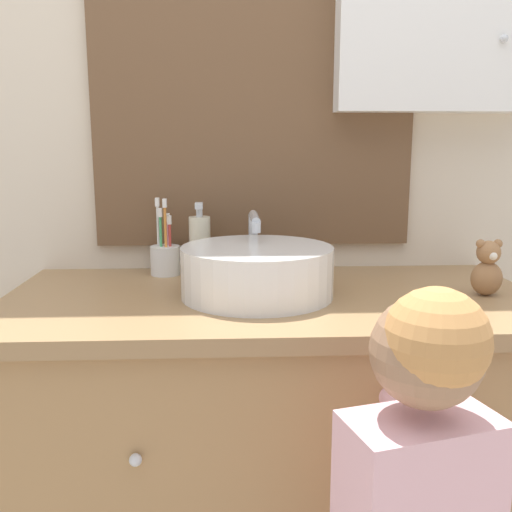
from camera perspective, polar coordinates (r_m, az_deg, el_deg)
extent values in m
cube|color=beige|center=(1.59, 0.76, 13.87)|extent=(3.20, 0.06, 2.50)
cube|color=brown|center=(1.57, -0.23, 20.99)|extent=(0.85, 0.02, 1.08)
cube|color=#B2C1CC|center=(1.56, -0.22, 21.03)|extent=(0.79, 0.01, 1.02)
sphere|color=silver|center=(1.62, 23.57, 19.31)|extent=(0.02, 0.02, 0.02)
cube|color=#A37A4C|center=(1.48, 1.50, -20.43)|extent=(1.17, 0.55, 0.80)
cube|color=#99754C|center=(1.31, 1.60, -4.62)|extent=(1.21, 0.59, 0.03)
sphere|color=silver|center=(1.14, -11.96, -19.32)|extent=(0.02, 0.02, 0.02)
sphere|color=silver|center=(1.18, 16.71, -18.29)|extent=(0.02, 0.02, 0.02)
cylinder|color=white|center=(1.28, 0.10, -1.56)|extent=(0.34, 0.34, 0.11)
cylinder|color=silver|center=(1.27, 0.11, 0.77)|extent=(0.28, 0.28, 0.01)
cylinder|color=silver|center=(1.46, -0.28, 1.05)|extent=(0.02, 0.02, 0.16)
cylinder|color=silver|center=(1.38, -0.14, 3.83)|extent=(0.02, 0.15, 0.02)
cylinder|color=silver|center=(1.30, 0.01, 2.88)|extent=(0.02, 0.02, 0.02)
sphere|color=white|center=(1.48, 3.35, -0.74)|extent=(0.05, 0.05, 0.05)
cylinder|color=silver|center=(1.51, -9.05, -0.43)|extent=(0.08, 0.08, 0.08)
cylinder|color=#D6423D|center=(1.50, -8.59, 1.26)|extent=(0.01, 0.01, 0.14)
cube|color=white|center=(1.49, -8.66, 3.59)|extent=(0.01, 0.02, 0.02)
cylinder|color=pink|center=(1.52, -8.76, 1.44)|extent=(0.01, 0.01, 0.15)
cube|color=white|center=(1.51, -8.83, 3.80)|extent=(0.01, 0.02, 0.02)
cylinder|color=white|center=(1.52, -9.75, 2.18)|extent=(0.01, 0.01, 0.19)
cube|color=white|center=(1.51, -9.85, 5.34)|extent=(0.01, 0.02, 0.02)
cylinder|color=#47B26B|center=(1.50, -9.48, 1.60)|extent=(0.01, 0.01, 0.16)
cube|color=white|center=(1.49, -9.57, 4.31)|extent=(0.01, 0.02, 0.02)
cylinder|color=orange|center=(1.49, -9.03, 2.03)|extent=(0.01, 0.01, 0.19)
cube|color=white|center=(1.48, -9.13, 5.25)|extent=(0.01, 0.02, 0.02)
cylinder|color=beige|center=(1.49, -5.63, 0.99)|extent=(0.06, 0.06, 0.15)
cylinder|color=silver|center=(1.48, -5.69, 4.34)|extent=(0.02, 0.02, 0.02)
cube|color=silver|center=(1.47, -5.73, 5.03)|extent=(0.02, 0.03, 0.02)
sphere|color=#997051|center=(0.85, 16.72, -9.13)|extent=(0.16, 0.16, 0.16)
sphere|color=tan|center=(0.83, 17.54, -8.05)|extent=(0.15, 0.15, 0.15)
cylinder|color=beige|center=(1.13, 13.43, -13.49)|extent=(0.13, 0.30, 0.05)
cylinder|color=#47B26B|center=(1.23, 9.88, -9.15)|extent=(0.02, 0.05, 0.12)
ellipsoid|color=#9E7047|center=(1.39, 22.06, -2.09)|extent=(0.07, 0.06, 0.08)
sphere|color=#9E7047|center=(1.38, 22.24, 0.34)|extent=(0.05, 0.05, 0.05)
sphere|color=#9E7047|center=(1.37, 21.54, 1.15)|extent=(0.02, 0.02, 0.02)
sphere|color=#9E7047|center=(1.38, 23.04, 1.15)|extent=(0.02, 0.02, 0.02)
sphere|color=silver|center=(1.36, 22.62, 0.00)|extent=(0.02, 0.02, 0.02)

